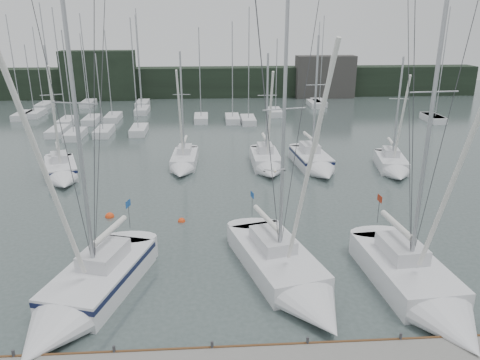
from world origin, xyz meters
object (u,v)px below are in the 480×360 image
sailboat_near_center (293,281)px  sailboat_mid_a (62,173)px  sailboat_mid_d (315,164)px  sailboat_near_right (425,294)px  sailboat_mid_b (183,164)px  buoy_c (110,217)px  sailboat_mid_c (267,164)px  buoy_a (182,221)px  sailboat_mid_e (394,167)px  sailboat_near_left (81,298)px

sailboat_near_center → sailboat_mid_a: (-16.90, 18.45, 0.04)m
sailboat_mid_d → sailboat_mid_a: bearing=177.9°
sailboat_near_right → sailboat_mid_b: sailboat_near_right is taller
buoy_c → sailboat_mid_b: bearing=66.1°
sailboat_mid_c → buoy_c: 15.78m
buoy_a → sailboat_mid_e: bearing=26.8°
sailboat_mid_b → sailboat_mid_c: bearing=-3.3°
sailboat_near_right → sailboat_mid_e: (6.16, 20.02, -0.09)m
sailboat_mid_b → buoy_c: bearing=-111.1°
sailboat_near_left → buoy_a: 10.86m
sailboat_near_left → sailboat_near_right: size_ratio=0.96×
sailboat_near_center → sailboat_near_left: bearing=170.5°
sailboat_mid_e → buoy_c: size_ratio=17.13×
sailboat_near_right → sailboat_mid_e: size_ratio=1.58×
sailboat_mid_e → sailboat_near_right: bearing=-96.9°
sailboat_mid_c → buoy_a: (-7.27, -10.88, -0.58)m
sailboat_mid_b → sailboat_mid_a: bearing=-165.0°
sailboat_mid_e → buoy_a: bearing=-143.0°
sailboat_mid_a → sailboat_mid_c: bearing=-14.7°
sailboat_near_left → buoy_a: sailboat_near_left is taller
sailboat_near_left → sailboat_mid_e: sailboat_near_left is taller
sailboat_mid_b → sailboat_mid_e: (18.91, -2.37, 0.03)m
sailboat_near_right → buoy_a: 16.34m
sailboat_mid_c → sailboat_near_left: bearing=-119.4°
sailboat_mid_c → sailboat_mid_a: bearing=-175.9°
sailboat_near_center → buoy_c: size_ratio=24.49×
sailboat_near_center → sailboat_near_right: bearing=-30.3°
sailboat_mid_d → buoy_c: sailboat_mid_d is taller
sailboat_mid_a → buoy_c: bearing=-75.2°
sailboat_near_right → buoy_c: 21.06m
sailboat_near_right → sailboat_mid_a: sailboat_near_right is taller
sailboat_near_left → sailboat_mid_e: size_ratio=1.52×
sailboat_mid_d → sailboat_mid_e: bearing=-15.2°
sailboat_near_left → sailboat_mid_c: (11.53, 20.85, -0.08)m
sailboat_near_left → buoy_a: (4.25, 9.97, -0.66)m
sailboat_mid_d → sailboat_mid_e: sailboat_mid_d is taller
sailboat_mid_e → sailboat_mid_d: bearing=179.9°
sailboat_mid_d → buoy_c: (-16.75, -9.45, -0.63)m
sailboat_mid_c → sailboat_near_center: bearing=-93.6°
sailboat_mid_b → buoy_c: size_ratio=17.60×
buoy_c → sailboat_mid_d: bearing=29.4°
sailboat_mid_a → sailboat_mid_d: 22.41m
buoy_a → sailboat_near_right: bearing=-40.9°
buoy_a → sailboat_mid_c: bearing=56.2°
sailboat_near_left → sailboat_mid_a: size_ratio=1.38×
sailboat_near_center → sailboat_mid_e: size_ratio=1.43×
sailboat_mid_a → sailboat_mid_b: sailboat_mid_a is taller
sailboat_near_left → sailboat_near_center: sailboat_near_left is taller
sailboat_near_left → buoy_a: size_ratio=32.46×
sailboat_near_left → sailboat_mid_d: 25.97m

